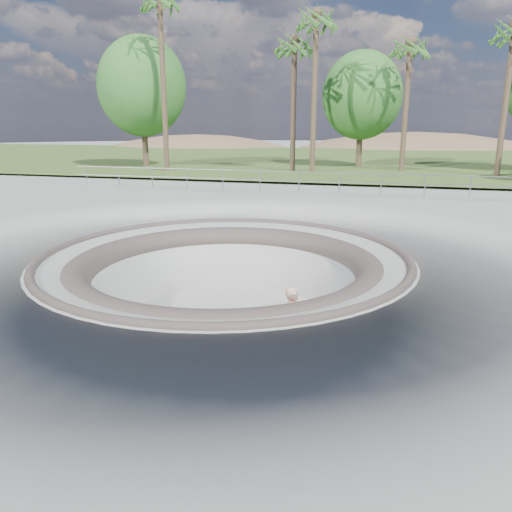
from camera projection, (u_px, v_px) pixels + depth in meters
ground at (225, 255)px, 13.88m from camera, size 180.00×180.00×0.00m
skate_bowl at (226, 317)px, 14.36m from camera, size 14.00×14.00×4.10m
grass_strip at (340, 159)px, 45.58m from camera, size 180.00×36.00×0.12m
distant_hills at (381, 201)px, 68.20m from camera, size 103.20×45.00×28.60m
safety_railing at (299, 182)px, 24.90m from camera, size 25.00×0.06×1.03m
skateboard at (292, 354)px, 12.04m from camera, size 0.91×0.39×0.09m
skater at (293, 321)px, 11.81m from camera, size 0.47×0.66×1.68m
palm_a at (160, 7)px, 31.96m from camera, size 2.60×2.60×12.04m
palm_b at (295, 48)px, 32.56m from camera, size 2.60×2.60×9.34m
palm_c at (316, 24)px, 30.93m from camera, size 2.60×2.60×10.67m
palm_d at (410, 50)px, 32.58m from camera, size 2.60×2.60×9.19m
bushy_tree_left at (142, 87)px, 36.40m from camera, size 6.54×5.94×9.43m
bushy_tree_mid at (362, 96)px, 36.70m from camera, size 5.86×5.32×8.45m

